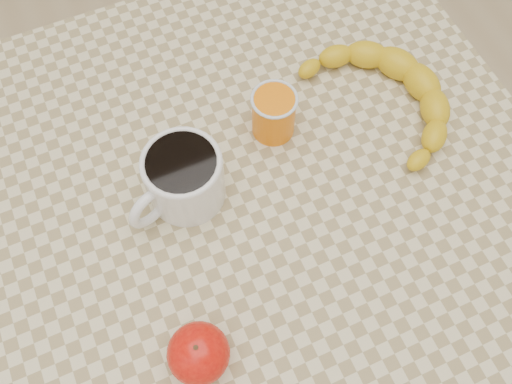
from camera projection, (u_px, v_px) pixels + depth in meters
name	position (u px, v px, depth m)	size (l,w,h in m)	color
ground	(256.00, 330.00, 1.41)	(3.00, 3.00, 0.00)	tan
table	(256.00, 225.00, 0.82)	(0.80, 0.80, 0.75)	beige
coffee_mug	(182.00, 178.00, 0.70)	(0.15, 0.13, 0.08)	white
orange_juice_glass	(274.00, 113.00, 0.75)	(0.06, 0.06, 0.07)	orange
apple	(199.00, 353.00, 0.62)	(0.08, 0.08, 0.06)	#AA0805
banana	(386.00, 97.00, 0.79)	(0.23, 0.30, 0.04)	gold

